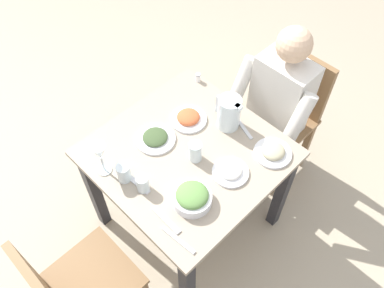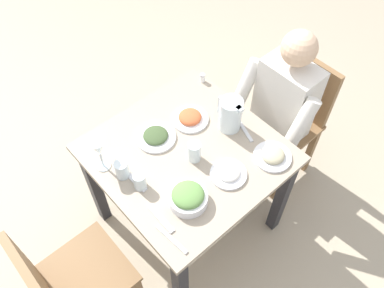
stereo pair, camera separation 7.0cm
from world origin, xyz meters
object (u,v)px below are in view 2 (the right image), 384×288
Objects in this scene: plate_dolmas at (156,136)px; plate_yoghurt at (228,173)px; plate_beans at (273,155)px; wine_glass at (98,149)px; diner_near at (273,115)px; plate_rice_curry at (190,118)px; salt_shaker at (203,78)px; water_pitcher at (230,114)px; water_glass_near_left at (122,170)px; water_glass_center at (195,151)px; water_glass_far_left at (140,181)px; dining_table at (187,166)px; chair_far at (68,283)px; salad_bowl at (188,197)px; chair_near at (291,114)px.

plate_yoghurt reaches higher than plate_dolmas.
wine_glass reaches higher than plate_beans.
diner_near is 0.51m from plate_rice_curry.
salt_shaker is at bearing -9.55° from plate_beans.
water_glass_near_left is at bearing 78.57° from water_pitcher.
diner_near is 10.61× the size of water_glass_center.
wine_glass reaches higher than water_glass_near_left.
water_pitcher is at bearing -91.46° from water_glass_far_left.
plate_dolmas is 0.24m from water_glass_center.
diner_near reaches higher than plate_beans.
plate_rice_curry is 3.66× the size of salt_shaker.
diner_near is 0.57m from plate_yoghurt.
salt_shaker is (0.39, 0.19, 0.14)m from diner_near.
wine_glass reaches higher than water_glass_center.
diner_near is at bearing -116.49° from plate_rice_curry.
plate_rice_curry is 1.10× the size of plate_yoghurt.
dining_table is at bearing 134.28° from plate_rice_curry.
plate_dolmas is (0.24, -0.74, 0.27)m from chair_far.
chair_far is 0.92m from plate_yoghurt.
diner_near is 6.17× the size of plate_beans.
water_pitcher reaches higher than salt_shaker.
plate_rice_curry is 0.30m from salt_shaker.
chair_far is 1.29m from salt_shaker.
plate_rice_curry is 0.53m from wine_glass.
water_glass_near_left is 0.76m from salt_shaker.
plate_yoghurt is (-0.22, 0.22, -0.08)m from water_pitcher.
dining_table is 0.20m from water_glass_center.
salad_bowl is at bearing 139.89° from dining_table.
chair_far is 4.25× the size of plate_dolmas.
diner_near is (-0.01, -1.39, 0.15)m from chair_far.
water_glass_far_left reaches higher than plate_yoghurt.
plate_rice_curry is at bearing -77.45° from chair_far.
diner_near reaches higher than salt_shaker.
plate_dolmas is 0.60m from plate_beans.
water_glass_near_left is at bearing 13.42° from water_glass_far_left.
plate_yoghurt is (-0.24, -0.06, 0.15)m from dining_table.
diner_near is 0.71m from plate_dolmas.
diner_near is 6.58× the size of plate_yoghurt.
wine_glass is 0.78m from salt_shaker.
plate_yoghurt reaches higher than dining_table.
plate_dolmas is at bearing 16.44° from plate_yoghurt.
dining_table is 16.33× the size of salt_shaker.
chair_near is 0.75× the size of diner_near.
water_glass_far_left is (0.01, 0.57, -0.05)m from water_pitcher.
plate_dolmas is 1.06× the size of plate_rice_curry.
chair_near is 4.86× the size of salad_bowl.
water_pitcher is at bearing 3.63° from plate_beans.
diner_near is 6.47× the size of salad_bowl.
water_glass_far_left is at bearing -83.60° from chair_far.
chair_near is 0.63m from salt_shaker.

